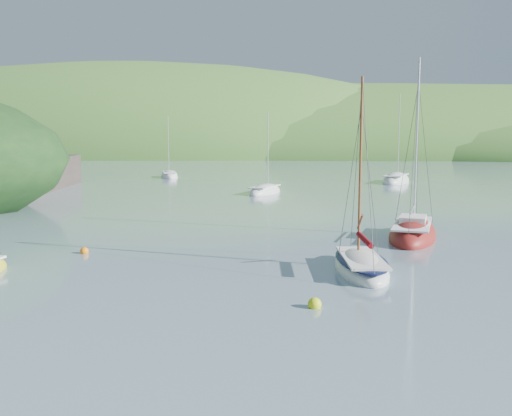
# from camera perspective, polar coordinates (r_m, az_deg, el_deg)

# --- Properties ---
(ground) EXTENTS (700.00, 700.00, 0.00)m
(ground) POSITION_cam_1_polar(r_m,az_deg,el_deg) (19.17, -3.68, -10.84)
(ground) COLOR slate
(ground) RESTS_ON ground
(shoreline_hills) EXTENTS (690.00, 135.00, 56.00)m
(shoreline_hills) POSITION_cam_1_polar(r_m,az_deg,el_deg) (190.89, 2.36, 5.51)
(shoreline_hills) COLOR #345F24
(shoreline_hills) RESTS_ON ground
(daysailer_white) EXTENTS (2.79, 6.13, 9.13)m
(daysailer_white) POSITION_cam_1_polar(r_m,az_deg,el_deg) (25.67, 10.45, -5.77)
(daysailer_white) COLOR white
(daysailer_white) RESTS_ON ground
(sloop_red) EXTENTS (4.21, 8.02, 11.29)m
(sloop_red) POSITION_cam_1_polar(r_m,az_deg,el_deg) (34.38, 15.38, -2.59)
(sloop_red) COLOR maroon
(sloop_red) RESTS_ON ground
(distant_sloop_a) EXTENTS (3.95, 6.75, 9.10)m
(distant_sloop_a) POSITION_cam_1_polar(r_m,az_deg,el_deg) (58.60, 0.91, 1.62)
(distant_sloop_a) COLOR white
(distant_sloop_a) RESTS_ON ground
(distant_sloop_b) EXTENTS (5.37, 8.97, 12.07)m
(distant_sloop_b) POSITION_cam_1_polar(r_m,az_deg,el_deg) (74.26, 13.83, 2.64)
(distant_sloop_b) COLOR white
(distant_sloop_b) RESTS_ON ground
(distant_sloop_c) EXTENTS (4.26, 7.00, 9.43)m
(distant_sloop_c) POSITION_cam_1_polar(r_m,az_deg,el_deg) (82.00, -8.66, 3.17)
(distant_sloop_c) COLOR white
(distant_sloop_c) RESTS_ON ground
(mooring_buoys) EXTENTS (23.00, 9.10, 0.48)m
(mooring_buoys) POSITION_cam_1_polar(r_m,az_deg,el_deg) (25.02, 7.50, -6.27)
(mooring_buoys) COLOR #CFDF13
(mooring_buoys) RESTS_ON ground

